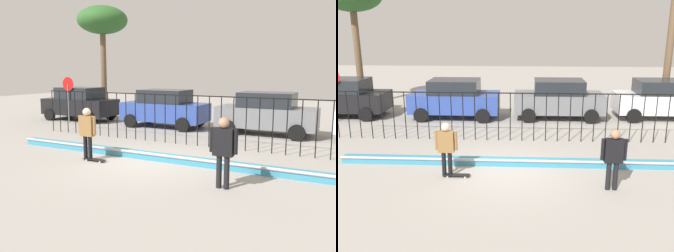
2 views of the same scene
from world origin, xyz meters
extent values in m
plane|color=#9E9991|center=(0.00, 0.00, 0.00)|extent=(60.00, 60.00, 0.00)
cube|color=teal|center=(0.00, 0.44, 0.11)|extent=(11.00, 0.36, 0.22)
cylinder|color=#B2B2B7|center=(0.00, 0.26, 0.22)|extent=(11.00, 0.09, 0.09)
cylinder|color=black|center=(-6.53, 3.09, 0.97)|extent=(0.04, 0.04, 1.93)
cylinder|color=black|center=(-6.07, 3.09, 0.97)|extent=(0.04, 0.04, 1.93)
cylinder|color=black|center=(-5.60, 3.09, 0.97)|extent=(0.04, 0.04, 1.93)
cylinder|color=black|center=(-5.13, 3.09, 0.97)|extent=(0.04, 0.04, 1.93)
cylinder|color=black|center=(-4.67, 3.09, 0.97)|extent=(0.04, 0.04, 1.93)
cylinder|color=black|center=(-4.20, 3.09, 0.97)|extent=(0.04, 0.04, 1.93)
cylinder|color=black|center=(-3.73, 3.09, 0.97)|extent=(0.04, 0.04, 1.93)
cylinder|color=black|center=(-3.27, 3.09, 0.97)|extent=(0.04, 0.04, 1.93)
cylinder|color=black|center=(-2.80, 3.09, 0.97)|extent=(0.04, 0.04, 1.93)
cylinder|color=black|center=(-2.33, 3.09, 0.97)|extent=(0.04, 0.04, 1.93)
cylinder|color=black|center=(-1.87, 3.09, 0.97)|extent=(0.04, 0.04, 1.93)
cylinder|color=black|center=(-1.40, 3.09, 0.97)|extent=(0.04, 0.04, 1.93)
cylinder|color=black|center=(-0.93, 3.09, 0.97)|extent=(0.04, 0.04, 1.93)
cylinder|color=black|center=(-0.47, 3.09, 0.97)|extent=(0.04, 0.04, 1.93)
cylinder|color=black|center=(0.00, 3.09, 0.97)|extent=(0.04, 0.04, 1.93)
cylinder|color=black|center=(0.47, 3.09, 0.97)|extent=(0.04, 0.04, 1.93)
cylinder|color=black|center=(0.93, 3.09, 0.97)|extent=(0.04, 0.04, 1.93)
cylinder|color=black|center=(1.40, 3.09, 0.97)|extent=(0.04, 0.04, 1.93)
cylinder|color=black|center=(1.87, 3.09, 0.97)|extent=(0.04, 0.04, 1.93)
cylinder|color=black|center=(2.33, 3.09, 0.97)|extent=(0.04, 0.04, 1.93)
cylinder|color=black|center=(2.80, 3.09, 0.97)|extent=(0.04, 0.04, 1.93)
cylinder|color=black|center=(3.27, 3.09, 0.97)|extent=(0.04, 0.04, 1.93)
cylinder|color=black|center=(3.73, 3.09, 0.97)|extent=(0.04, 0.04, 1.93)
cylinder|color=black|center=(4.20, 3.09, 0.97)|extent=(0.04, 0.04, 1.93)
cylinder|color=black|center=(4.67, 3.09, 0.97)|extent=(0.04, 0.04, 1.93)
cylinder|color=black|center=(5.13, 3.09, 0.97)|extent=(0.04, 0.04, 1.93)
cylinder|color=black|center=(5.60, 3.09, 0.97)|extent=(0.04, 0.04, 1.93)
cylinder|color=black|center=(6.07, 3.09, 0.97)|extent=(0.04, 0.04, 1.93)
cube|color=black|center=(0.00, 3.09, 1.91)|extent=(14.00, 0.04, 0.04)
cylinder|color=black|center=(-1.85, -0.60, 0.39)|extent=(0.13, 0.13, 0.78)
cylinder|color=black|center=(-1.66, -0.60, 0.39)|extent=(0.13, 0.13, 0.78)
cube|color=olive|center=(-1.75, -0.60, 1.11)|extent=(0.48, 0.20, 0.65)
sphere|color=beige|center=(-1.75, -0.60, 1.56)|extent=(0.26, 0.26, 0.26)
cylinder|color=olive|center=(-2.04, -0.60, 1.14)|extent=(0.10, 0.10, 0.58)
cylinder|color=olive|center=(-1.46, -0.60, 1.14)|extent=(0.10, 0.10, 0.58)
cube|color=black|center=(-1.47, -0.63, 0.06)|extent=(0.80, 0.20, 0.02)
cylinder|color=silver|center=(-1.20, -0.56, 0.03)|extent=(0.05, 0.03, 0.05)
cylinder|color=silver|center=(-1.20, -0.71, 0.03)|extent=(0.05, 0.03, 0.05)
cylinder|color=silver|center=(-1.74, -0.56, 0.03)|extent=(0.05, 0.03, 0.05)
cylinder|color=silver|center=(-1.74, -0.71, 0.03)|extent=(0.05, 0.03, 0.05)
cylinder|color=black|center=(2.92, -1.27, 0.41)|extent=(0.14, 0.14, 0.81)
cylinder|color=black|center=(3.12, -1.27, 0.41)|extent=(0.14, 0.14, 0.81)
cube|color=black|center=(3.02, -1.27, 1.15)|extent=(0.50, 0.21, 0.67)
sphere|color=#A87A5B|center=(3.02, -1.27, 1.62)|extent=(0.27, 0.27, 0.27)
cylinder|color=black|center=(2.72, -1.27, 1.19)|extent=(0.11, 0.11, 0.60)
cylinder|color=black|center=(3.32, -1.27, 1.19)|extent=(0.11, 0.11, 0.60)
cube|color=black|center=(-8.46, 6.64, 0.79)|extent=(4.30, 1.90, 0.90)
cube|color=#1E2328|center=(-8.46, 6.64, 1.57)|extent=(2.37, 1.71, 0.66)
cylinder|color=black|center=(-7.00, 7.59, 0.34)|extent=(0.68, 0.22, 0.68)
cylinder|color=black|center=(-7.00, 5.69, 0.34)|extent=(0.68, 0.22, 0.68)
cube|color=#2D479E|center=(-2.87, 6.64, 0.79)|extent=(4.30, 1.90, 0.90)
cube|color=#1E2328|center=(-2.87, 6.64, 1.57)|extent=(2.37, 1.71, 0.66)
cylinder|color=black|center=(-1.40, 7.59, 0.34)|extent=(0.68, 0.22, 0.68)
cylinder|color=black|center=(-1.40, 5.69, 0.34)|extent=(0.68, 0.22, 0.68)
cylinder|color=black|center=(-4.33, 7.59, 0.34)|extent=(0.68, 0.22, 0.68)
cylinder|color=black|center=(-4.33, 5.69, 0.34)|extent=(0.68, 0.22, 0.68)
cube|color=slate|center=(2.20, 6.82, 0.79)|extent=(4.30, 1.90, 0.90)
cube|color=#1E2328|center=(2.20, 6.82, 1.57)|extent=(2.37, 1.71, 0.66)
cylinder|color=black|center=(3.66, 7.77, 0.34)|extent=(0.68, 0.22, 0.68)
cylinder|color=black|center=(3.66, 5.87, 0.34)|extent=(0.68, 0.22, 0.68)
cylinder|color=black|center=(0.74, 7.77, 0.34)|extent=(0.68, 0.22, 0.68)
cylinder|color=black|center=(0.74, 5.87, 0.34)|extent=(0.68, 0.22, 0.68)
cube|color=silver|center=(7.13, 7.05, 0.79)|extent=(4.30, 1.90, 0.90)
cube|color=#1E2328|center=(7.13, 7.05, 1.57)|extent=(2.37, 1.71, 0.66)
cylinder|color=black|center=(5.67, 8.00, 0.34)|extent=(0.68, 0.22, 0.68)
cylinder|color=black|center=(5.67, 6.10, 0.34)|extent=(0.68, 0.22, 0.68)
cylinder|color=brown|center=(7.84, 8.50, 3.65)|extent=(0.36, 0.36, 7.30)
cylinder|color=brown|center=(-8.73, 9.27, 2.56)|extent=(0.36, 0.36, 5.12)
camera|label=1|loc=(5.83, -9.41, 2.84)|focal=38.69mm
camera|label=2|loc=(0.60, -10.86, 4.47)|focal=39.21mm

